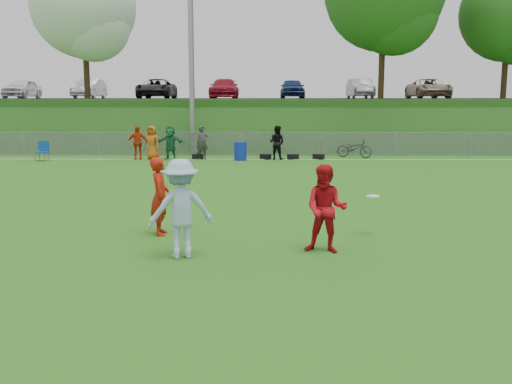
{
  "coord_description": "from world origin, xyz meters",
  "views": [
    {
      "loc": [
        0.91,
        -10.61,
        2.9
      ],
      "look_at": [
        0.76,
        0.5,
        1.13
      ],
      "focal_mm": 40.0,
      "sensor_mm": 36.0,
      "label": 1
    }
  ],
  "objects_px": {
    "player_red_left": "(160,196)",
    "frisbee": "(373,196)",
    "player_red_center": "(326,209)",
    "recycling_bin": "(240,151)",
    "player_blue": "(181,209)",
    "bicycle": "(354,148)"
  },
  "relations": [
    {
      "from": "player_red_center",
      "to": "recycling_bin",
      "type": "bearing_deg",
      "value": 112.96
    },
    {
      "from": "recycling_bin",
      "to": "bicycle",
      "type": "xyz_separation_m",
      "value": [
        5.87,
        1.45,
        0.03
      ]
    },
    {
      "from": "player_red_left",
      "to": "recycling_bin",
      "type": "distance_m",
      "value": 15.98
    },
    {
      "from": "player_red_left",
      "to": "player_red_center",
      "type": "relative_size",
      "value": 1.0
    },
    {
      "from": "player_red_left",
      "to": "player_red_center",
      "type": "bearing_deg",
      "value": -120.28
    },
    {
      "from": "player_blue",
      "to": "bicycle",
      "type": "bearing_deg",
      "value": -125.76
    },
    {
      "from": "player_blue",
      "to": "bicycle",
      "type": "relative_size",
      "value": 0.99
    },
    {
      "from": "player_red_center",
      "to": "recycling_bin",
      "type": "distance_m",
      "value": 17.55
    },
    {
      "from": "player_red_center",
      "to": "recycling_bin",
      "type": "relative_size",
      "value": 1.86
    },
    {
      "from": "frisbee",
      "to": "player_red_left",
      "type": "bearing_deg",
      "value": 179.39
    },
    {
      "from": "player_red_left",
      "to": "frisbee",
      "type": "height_order",
      "value": "player_red_left"
    },
    {
      "from": "player_blue",
      "to": "frisbee",
      "type": "bearing_deg",
      "value": -172.85
    },
    {
      "from": "player_red_center",
      "to": "bicycle",
      "type": "height_order",
      "value": "player_red_center"
    },
    {
      "from": "frisbee",
      "to": "player_red_center",
      "type": "bearing_deg",
      "value": -129.67
    },
    {
      "from": "player_red_left",
      "to": "player_blue",
      "type": "bearing_deg",
      "value": -166.15
    },
    {
      "from": "player_red_center",
      "to": "bicycle",
      "type": "xyz_separation_m",
      "value": [
        3.51,
        18.83,
        -0.36
      ]
    },
    {
      "from": "player_blue",
      "to": "recycling_bin",
      "type": "xyz_separation_m",
      "value": [
        0.38,
        17.79,
        -0.47
      ]
    },
    {
      "from": "player_red_left",
      "to": "player_red_center",
      "type": "distance_m",
      "value": 3.76
    },
    {
      "from": "player_blue",
      "to": "bicycle",
      "type": "xyz_separation_m",
      "value": [
        6.25,
        19.24,
        -0.43
      ]
    },
    {
      "from": "player_blue",
      "to": "recycling_bin",
      "type": "bearing_deg",
      "value": -108.98
    },
    {
      "from": "player_red_left",
      "to": "frisbee",
      "type": "distance_m",
      "value": 4.63
    },
    {
      "from": "player_red_left",
      "to": "player_blue",
      "type": "height_order",
      "value": "player_blue"
    }
  ]
}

